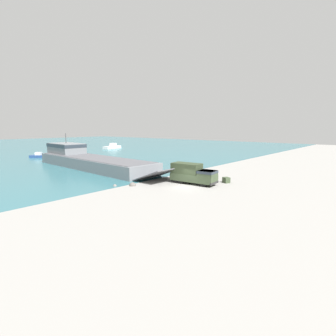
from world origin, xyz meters
name	(u,v)px	position (x,y,z in m)	size (l,w,h in m)	color
ground_plane	(185,187)	(0.00, 0.00, 0.00)	(240.00, 240.00, 0.00)	gray
landing_craft	(87,159)	(1.61, 28.46, 1.74)	(8.99, 40.70, 7.25)	gray
military_truck	(193,174)	(2.60, 0.47, 1.58)	(3.26, 7.50, 3.15)	#3D4C33
soldier_on_ramp	(206,175)	(5.51, -0.18, 0.96)	(0.28, 0.46, 1.67)	#6B664C
moored_boat_a	(40,156)	(2.42, 54.52, 0.52)	(5.20, 5.27, 1.57)	navy
moored_boat_b	(112,147)	(36.04, 64.81, 0.74)	(8.91, 4.50, 2.22)	white
cargo_crate	(226,180)	(6.66, -3.20, 0.44)	(0.87, 1.04, 0.87)	#3D4C33
shoreline_rock_a	(180,172)	(9.36, 8.16, 0.00)	(1.31, 1.31, 1.31)	gray
shoreline_rock_b	(133,186)	(-4.53, 6.42, 0.00)	(1.06, 1.06, 1.06)	#66605B
shoreline_rock_c	(115,186)	(-6.45, 8.24, 0.00)	(0.56, 0.56, 0.56)	gray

